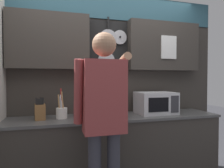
# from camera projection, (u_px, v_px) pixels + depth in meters

# --- Properties ---
(base_cabinet_counter) EXTENTS (2.58, 0.58, 0.91)m
(base_cabinet_counter) POSITION_uv_depth(u_px,v_px,m) (117.00, 153.00, 2.47)
(base_cabinet_counter) COLOR #38332D
(base_cabinet_counter) RESTS_ON ground_plane
(back_wall_unit) EXTENTS (3.15, 0.22, 2.51)m
(back_wall_unit) POSITION_uv_depth(u_px,v_px,m) (112.00, 67.00, 2.69)
(back_wall_unit) COLOR #38332D
(back_wall_unit) RESTS_ON ground_plane
(microwave) EXTENTS (0.49, 0.37, 0.28)m
(microwave) POSITION_uv_depth(u_px,v_px,m) (156.00, 103.00, 2.61)
(microwave) COLOR silver
(microwave) RESTS_ON base_cabinet_counter
(knife_block) EXTENTS (0.13, 0.16, 0.26)m
(knife_block) POSITION_uv_depth(u_px,v_px,m) (40.00, 112.00, 2.23)
(knife_block) COLOR brown
(knife_block) RESTS_ON base_cabinet_counter
(utensil_crock) EXTENTS (0.13, 0.13, 0.35)m
(utensil_crock) POSITION_uv_depth(u_px,v_px,m) (62.00, 112.00, 2.29)
(utensil_crock) COLOR white
(utensil_crock) RESTS_ON base_cabinet_counter
(person) EXTENTS (0.54, 0.69, 1.79)m
(person) POSITION_uv_depth(u_px,v_px,m) (104.00, 111.00, 1.83)
(person) COLOR #383842
(person) RESTS_ON ground_plane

